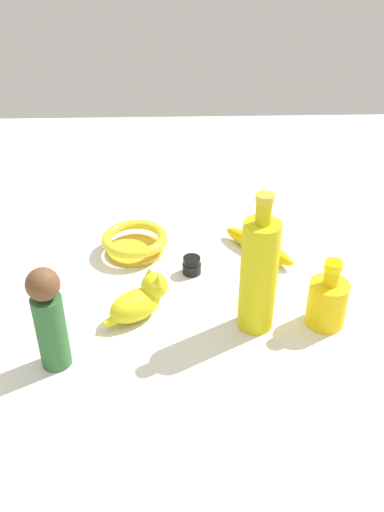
% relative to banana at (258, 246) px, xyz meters
% --- Properties ---
extents(ground, '(2.00, 2.00, 0.00)m').
position_rel_banana_xyz_m(ground, '(0.09, -0.15, -0.02)').
color(ground, silver).
extents(banana, '(0.17, 0.16, 0.04)m').
position_rel_banana_xyz_m(banana, '(0.00, 0.00, 0.00)').
color(banana, '#E2B805').
rests_on(banana, ground).
extents(cat_figurine, '(0.11, 0.13, 0.09)m').
position_rel_banana_xyz_m(cat_figurine, '(0.21, -0.25, 0.02)').
color(cat_figurine, yellow).
rests_on(cat_figurine, ground).
extents(nail_polish_jar, '(0.04, 0.04, 0.04)m').
position_rel_banana_xyz_m(nail_polish_jar, '(0.07, -0.15, -0.00)').
color(nail_polish_jar, black).
rests_on(nail_polish_jar, ground).
extents(bowl, '(0.15, 0.15, 0.05)m').
position_rel_banana_xyz_m(bowl, '(-0.01, -0.28, 0.01)').
color(bowl, gold).
rests_on(bowl, ground).
extents(person_figure_adult, '(0.07, 0.07, 0.19)m').
position_rel_banana_xyz_m(person_figure_adult, '(0.33, -0.39, 0.08)').
color(person_figure_adult, '#2E6633').
rests_on(person_figure_adult, ground).
extents(bottle_tall, '(0.07, 0.07, 0.27)m').
position_rel_banana_xyz_m(bottle_tall, '(0.24, -0.04, 0.10)').
color(bottle_tall, '#D2C612').
rests_on(bottle_tall, ground).
extents(bottle_short, '(0.07, 0.07, 0.14)m').
position_rel_banana_xyz_m(bottle_short, '(0.24, 0.09, 0.03)').
color(bottle_short, yellow).
rests_on(bottle_short, ground).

